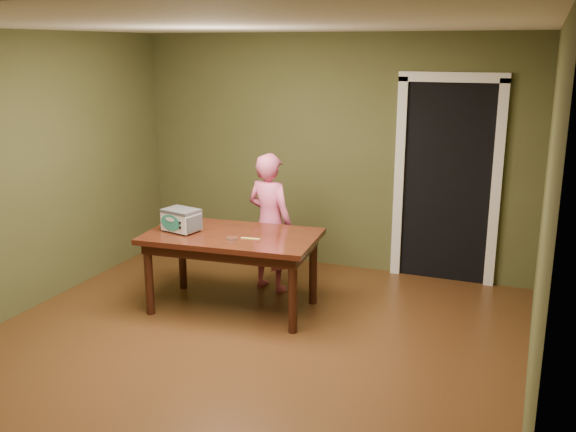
% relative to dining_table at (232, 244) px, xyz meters
% --- Properties ---
extents(floor, '(5.00, 5.00, 0.00)m').
position_rel_dining_table_xyz_m(floor, '(0.43, -0.90, -0.65)').
color(floor, '#4F2C16').
rests_on(floor, ground).
extents(room_shell, '(4.52, 5.02, 2.61)m').
position_rel_dining_table_xyz_m(room_shell, '(0.43, -0.90, 1.06)').
color(room_shell, '#4B4F2A').
rests_on(room_shell, ground).
extents(doorway, '(1.10, 0.66, 2.25)m').
position_rel_dining_table_xyz_m(doorway, '(1.73, 1.88, 0.41)').
color(doorway, black).
rests_on(doorway, ground).
extents(dining_table, '(1.67, 1.03, 0.75)m').
position_rel_dining_table_xyz_m(dining_table, '(0.00, 0.00, 0.00)').
color(dining_table, '#37150C').
rests_on(dining_table, floor).
extents(toy_oven, '(0.39, 0.30, 0.22)m').
position_rel_dining_table_xyz_m(toy_oven, '(-0.48, -0.10, 0.22)').
color(toy_oven, '#4C4F54').
rests_on(toy_oven, dining_table).
extents(baking_pan, '(0.10, 0.10, 0.02)m').
position_rel_dining_table_xyz_m(baking_pan, '(0.09, -0.17, 0.11)').
color(baking_pan, silver).
rests_on(baking_pan, dining_table).
extents(spatula, '(0.18, 0.05, 0.01)m').
position_rel_dining_table_xyz_m(spatula, '(0.23, -0.09, 0.10)').
color(spatula, '#E3C962').
rests_on(spatula, dining_table).
extents(child, '(0.59, 0.46, 1.43)m').
position_rel_dining_table_xyz_m(child, '(0.12, 0.61, 0.06)').
color(child, '#D45782').
rests_on(child, floor).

